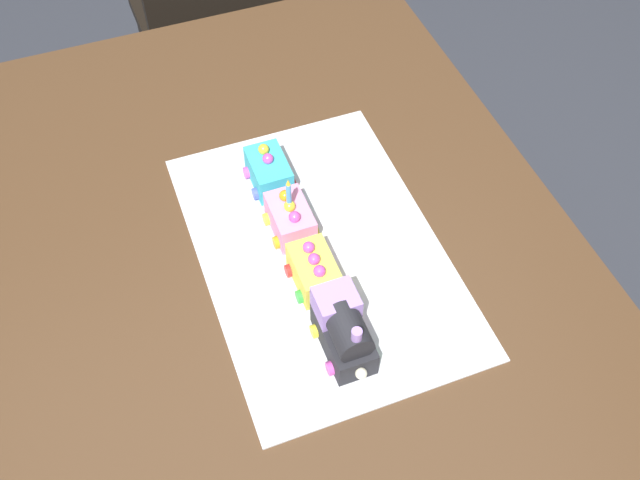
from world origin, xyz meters
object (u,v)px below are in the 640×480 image
(chair, at_px, (215,25))
(cake_car_caboose_lemon, at_px, (314,271))
(cake_locomotive, at_px, (344,330))
(birthday_candle, at_px, (289,191))
(cake_car_gondola_bubblegum, at_px, (290,218))
(dining_table, at_px, (288,289))
(cake_car_tanker_turquoise, at_px, (269,171))

(chair, relative_size, cake_car_caboose_lemon, 8.60)
(cake_locomotive, relative_size, birthday_candle, 2.57)
(cake_locomotive, bearing_deg, cake_car_gondola_bubblegum, 0.00)
(dining_table, relative_size, cake_car_tanker_turquoise, 14.00)
(cake_car_gondola_bubblegum, height_order, cake_car_tanker_turquoise, same)
(cake_car_gondola_bubblegum, distance_m, cake_car_tanker_turquoise, 0.12)
(chair, distance_m, cake_car_gondola_bubblegum, 1.04)
(cake_locomotive, xyz_separation_m, birthday_candle, (0.25, 0.00, 0.05))
(dining_table, height_order, cake_car_gondola_bubblegum, cake_car_gondola_bubblegum)
(chair, height_order, cake_car_tanker_turquoise, chair)
(cake_car_caboose_lemon, relative_size, cake_car_tanker_turquoise, 1.00)
(birthday_candle, bearing_deg, cake_locomotive, 180.00)
(dining_table, bearing_deg, cake_car_tanker_turquoise, -8.62)
(dining_table, distance_m, birthday_candle, 0.22)
(chair, xyz_separation_m, cake_locomotive, (-1.23, 0.11, 0.32))
(cake_car_gondola_bubblegum, distance_m, birthday_candle, 0.07)
(dining_table, height_order, cake_car_tanker_turquoise, cake_car_tanker_turquoise)
(chair, relative_size, cake_car_gondola_bubblegum, 8.60)
(cake_car_tanker_turquoise, bearing_deg, chair, -6.94)
(cake_car_tanker_turquoise, bearing_deg, dining_table, 171.38)
(cake_car_gondola_bubblegum, bearing_deg, cake_car_caboose_lemon, 180.00)
(cake_car_tanker_turquoise, height_order, birthday_candle, birthday_candle)
(cake_locomotive, xyz_separation_m, cake_car_tanker_turquoise, (0.37, 0.00, -0.02))
(dining_table, distance_m, cake_car_gondola_bubblegum, 0.15)
(cake_car_gondola_bubblegum, relative_size, cake_car_tanker_turquoise, 1.00)
(cake_car_gondola_bubblegum, bearing_deg, cake_car_tanker_turquoise, 0.00)
(chair, xyz_separation_m, cake_car_caboose_lemon, (-1.10, 0.11, 0.30))
(cake_car_tanker_turquoise, bearing_deg, cake_car_gondola_bubblegum, 180.00)
(cake_car_caboose_lemon, relative_size, cake_car_gondola_bubblegum, 1.00)
(dining_table, distance_m, cake_car_caboose_lemon, 0.16)
(chair, distance_m, cake_car_tanker_turquoise, 0.92)
(chair, height_order, cake_car_gondola_bubblegum, chair)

